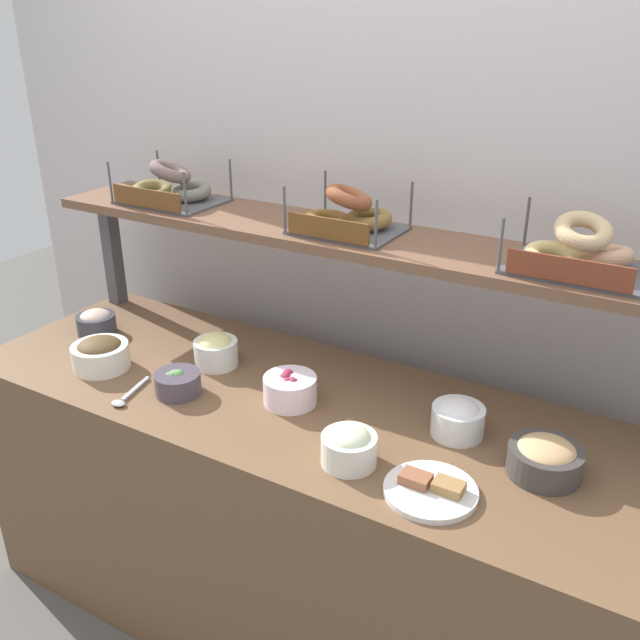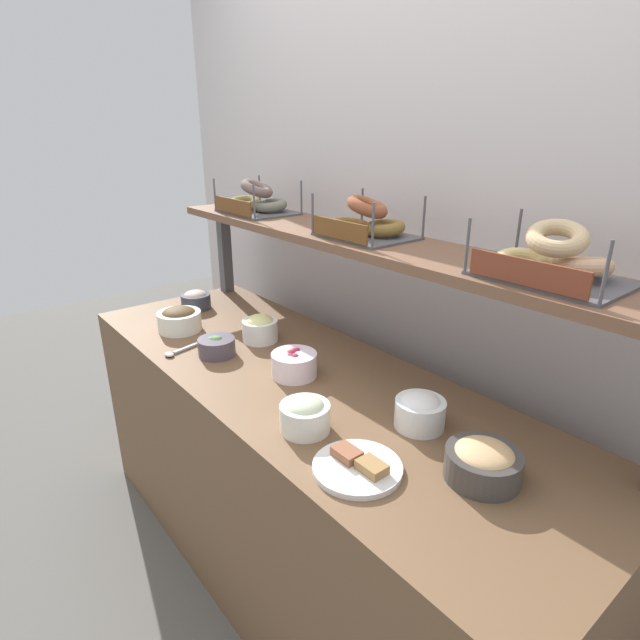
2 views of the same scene
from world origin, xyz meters
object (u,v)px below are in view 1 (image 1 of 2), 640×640
Objects in this scene: bowl_cream_cheese at (458,418)px; bowl_egg_salad at (216,350)px; bowl_hummus at (545,458)px; bowl_chocolate_spread at (100,354)px; bagel_basket_cinnamon_raisin at (347,216)px; bagel_basket_plain at (579,253)px; bowl_tuna_salad at (96,322)px; bowl_scallion_spread at (349,446)px; bagel_basket_poppy at (170,189)px; serving_spoon_near_plate at (126,397)px; serving_plate_white at (431,489)px; bowl_veggie_mix at (178,382)px; bowl_beet_salad at (290,389)px.

bowl_cream_cheese is 1.01× the size of bowl_egg_salad.
bowl_chocolate_spread is at bearing -173.45° from bowl_hummus.
bagel_basket_plain is at bearing -0.83° from bagel_basket_cinnamon_raisin.
bowl_tuna_salad is 1.57m from bagel_basket_plain.
bowl_hummus is (1.32, 0.15, -0.00)m from bowl_chocolate_spread.
bowl_hummus is at bearing 25.16° from bowl_scallion_spread.
bowl_cream_cheese is at bearing -10.17° from bagel_basket_poppy.
bowl_chocolate_spread is 1.01× the size of serving_spoon_near_plate.
serving_spoon_near_plate is (0.41, -0.27, -0.03)m from bowl_tuna_salad.
bowl_scallion_spread is 0.22m from serving_plate_white.
bowl_veggie_mix is at bearing -157.59° from bagel_basket_plain.
bowl_egg_salad is (0.30, 0.20, 0.00)m from bowl_chocolate_spread.
bowl_cream_cheese is at bearing 10.50° from bowl_beet_salad.
bowl_cream_cheese is 0.46× the size of bagel_basket_cinnamon_raisin.
bowl_hummus reaches higher than bowl_tuna_salad.
bowl_veggie_mix is (-0.31, -0.12, -0.01)m from bowl_beet_salad.
bagel_basket_cinnamon_raisin is (0.84, 0.24, 0.43)m from bowl_tuna_salad.
bagel_basket_plain is (0.20, 0.19, 0.43)m from bowl_cream_cheese.
bowl_chocolate_spread is 0.58× the size of bagel_basket_cinnamon_raisin.
bowl_cream_cheese is 0.65m from bagel_basket_cinnamon_raisin.
bagel_basket_plain reaches higher than serving_plate_white.
bowl_scallion_spread is (0.90, -0.05, -0.00)m from bowl_chocolate_spread.
serving_plate_white is (0.03, -0.26, -0.04)m from bowl_cream_cheese.
bowl_hummus reaches higher than serving_plate_white.
serving_plate_white is (1.32, -0.23, -0.03)m from bowl_tuna_salad.
bagel_basket_plain reaches higher than serving_spoon_near_plate.
serving_spoon_near_plate is at bearing -130.32° from bagel_basket_cinnamon_raisin.
serving_spoon_near_plate is at bearing -65.55° from bagel_basket_poppy.
bowl_chocolate_spread is at bearing 177.15° from serving_plate_white.
bowl_hummus is 0.25m from bowl_cream_cheese.
serving_spoon_near_plate is (-0.42, -0.22, -0.04)m from bowl_beet_salad.
bowl_veggie_mix is 0.41× the size of bagel_basket_poppy.
bowl_beet_salad is 0.52m from bagel_basket_cinnamon_raisin.
bagel_basket_poppy reaches higher than bowl_scallion_spread.
bowl_egg_salad is 0.58m from bagel_basket_poppy.
bowl_tuna_salad is 0.74× the size of bowl_hummus.
bagel_basket_poppy is at bearing 157.97° from serving_plate_white.
bagel_basket_poppy is at bearing 53.32° from bowl_tuna_salad.
bowl_hummus is 0.29m from serving_plate_white.
bowl_tuna_salad is at bearing 146.16° from serving_spoon_near_plate.
bowl_egg_salad is (0.50, 0.02, 0.01)m from bowl_tuna_salad.
bowl_cream_cheese reaches higher than bowl_hummus.
bowl_hummus is 0.85m from bagel_basket_cinnamon_raisin.
bowl_egg_salad is 0.86m from serving_plate_white.
bagel_basket_plain is at bearing 22.83° from bowl_beet_salad.
bagel_basket_plain is at bearing 17.41° from bowl_chocolate_spread.
bagel_basket_poppy is at bearing 129.71° from bowl_veggie_mix.
bowl_beet_salad is 0.53m from serving_plate_white.
bagel_basket_cinnamon_raisin reaches higher than serving_spoon_near_plate.
bowl_hummus is 1.17× the size of bowl_beet_salad.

